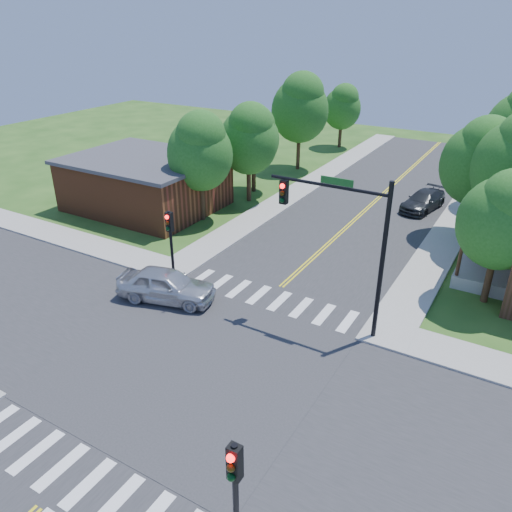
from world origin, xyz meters
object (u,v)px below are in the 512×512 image
Objects in this scene: signal_pole_nw at (170,232)px; car_dgrey at (423,201)px; signal_mast_ne at (345,229)px; signal_pole_se at (235,480)px; car_silver at (166,286)px.

signal_pole_nw is 19.60m from car_dgrey.
car_dgrey is at bearing 91.37° from signal_mast_ne.
signal_pole_se reaches higher than car_silver.
signal_mast_ne is 11.55m from signal_pole_se.
car_silver is (-8.23, -2.09, -4.02)m from signal_mast_ne.
car_dgrey is at bearing 62.18° from signal_pole_nw.
signal_pole_se is at bearing -81.44° from signal_mast_ne.
signal_pole_nw reaches higher than car_silver.
signal_pole_se is at bearing -45.00° from signal_pole_nw.
signal_mast_ne is 17.74m from car_dgrey.
signal_pole_nw is 0.73× the size of car_silver.
signal_pole_se is at bearing -147.28° from car_silver.
signal_mast_ne is 9.39m from car_silver.
signal_pole_nw is at bearing -106.53° from car_dgrey.
signal_mast_ne reaches higher than car_dgrey.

